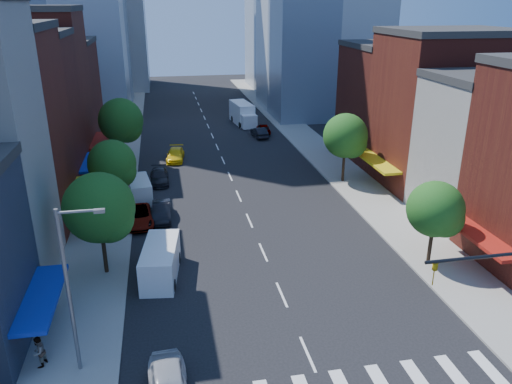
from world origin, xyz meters
TOP-DOWN VIEW (x-y plane):
  - ground at (0.00, 0.00)m, footprint 220.00×220.00m
  - sidewalk_left at (-12.50, 40.00)m, footprint 5.00×120.00m
  - sidewalk_right at (12.50, 40.00)m, footprint 5.00×120.00m
  - bldg_left_3 at (-21.00, 29.00)m, footprint 12.00×8.00m
  - bldg_left_4 at (-21.00, 37.50)m, footprint 12.00×9.00m
  - bldg_left_5 at (-21.00, 47.00)m, footprint 12.00×10.00m
  - bldg_right_1 at (21.00, 15.00)m, footprint 12.00×8.00m
  - bldg_right_2 at (21.00, 24.00)m, footprint 12.00×10.00m
  - bldg_right_3 at (21.00, 34.00)m, footprint 12.00×10.00m
  - streetlight at (-11.81, 1.00)m, footprint 2.25×0.25m
  - tree_left_near at (-11.35, 10.92)m, footprint 4.80×4.80m
  - tree_left_mid at (-11.35, 21.92)m, footprint 4.20×4.20m
  - tree_left_far at (-11.35, 35.92)m, footprint 5.00×5.00m
  - tree_right_near at (11.65, 7.92)m, footprint 4.00×4.00m
  - tree_right_far at (11.65, 25.92)m, footprint 4.60×4.60m
  - parked_car_second at (-7.50, 19.84)m, footprint 1.59×4.47m
  - parked_car_third at (-9.50, 19.19)m, footprint 2.79×5.24m
  - parked_car_rear at (-7.61, 29.37)m, footprint 1.90×4.67m
  - cargo_van_near at (-7.73, 9.71)m, footprint 2.95×5.80m
  - cargo_van_far at (-9.48, 24.85)m, footprint 2.54×5.01m
  - taxi at (-5.62, 37.11)m, footprint 2.52×5.02m
  - traffic_car_oncoming at (6.42, 45.83)m, footprint 1.95×4.42m
  - traffic_car_far at (7.45, 47.93)m, footprint 1.86×4.24m
  - box_truck at (5.51, 54.45)m, footprint 3.21×8.20m
  - pedestrian_near at (-14.41, 6.85)m, footprint 0.52×0.70m
  - pedestrian_far at (-14.05, 1.59)m, footprint 0.93×1.03m

SIDE VIEW (x-z plane):
  - ground at x=0.00m, z-range 0.00..0.00m
  - sidewalk_left at x=-12.50m, z-range 0.00..0.15m
  - sidewalk_right at x=12.50m, z-range 0.00..0.15m
  - parked_car_rear at x=-7.61m, z-range 0.00..1.36m
  - taxi at x=-5.62m, z-range 0.00..1.40m
  - parked_car_third at x=-9.50m, z-range 0.00..1.40m
  - traffic_car_oncoming at x=6.42m, z-range 0.00..1.41m
  - traffic_car_far at x=7.45m, z-range 0.00..1.42m
  - parked_car_second at x=-7.50m, z-range 0.00..1.47m
  - cargo_van_far at x=-9.48m, z-range -0.01..2.03m
  - pedestrian_far at x=-14.05m, z-range 0.15..1.90m
  - pedestrian_near at x=-14.41m, z-range 0.15..1.91m
  - cargo_van_near at x=-7.73m, z-range -0.01..2.35m
  - box_truck at x=5.51m, z-range -0.09..3.13m
  - tree_right_near at x=11.65m, z-range 1.09..7.29m
  - tree_left_mid at x=-11.35m, z-range 1.20..7.85m
  - tree_right_far at x=11.65m, z-range 1.26..8.46m
  - tree_left_near at x=-11.35m, z-range 1.22..8.52m
  - tree_left_far at x=-11.35m, z-range 1.33..9.08m
  - streetlight at x=-11.81m, z-range 0.78..9.78m
  - bldg_right_1 at x=21.00m, z-range 0.00..12.00m
  - bldg_left_5 at x=-21.00m, z-range 0.00..13.00m
  - bldg_right_3 at x=21.00m, z-range 0.00..13.00m
  - bldg_left_3 at x=-21.00m, z-range 0.00..15.00m
  - bldg_right_2 at x=21.00m, z-range 0.00..15.00m
  - bldg_left_4 at x=-21.00m, z-range 0.00..17.00m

